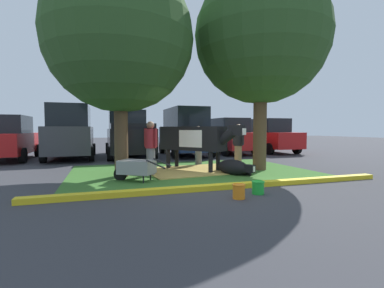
# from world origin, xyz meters

# --- Properties ---
(ground_plane) EXTENTS (80.00, 80.00, 0.00)m
(ground_plane) POSITION_xyz_m (0.00, 0.00, 0.00)
(ground_plane) COLOR #38383D
(grass_island) EXTENTS (7.70, 5.19, 0.02)m
(grass_island) POSITION_xyz_m (0.29, 2.06, 0.01)
(grass_island) COLOR #386B28
(grass_island) RESTS_ON ground
(curb_yellow) EXTENTS (8.90, 0.24, 0.12)m
(curb_yellow) POSITION_xyz_m (0.29, -0.68, 0.06)
(curb_yellow) COLOR yellow
(curb_yellow) RESTS_ON ground
(hay_bedding) EXTENTS (3.43, 2.71, 0.04)m
(hay_bedding) POSITION_xyz_m (0.39, 2.14, 0.03)
(hay_bedding) COLOR tan
(hay_bedding) RESTS_ON ground
(shade_tree_left) EXTENTS (4.27, 4.27, 6.17)m
(shade_tree_left) POSITION_xyz_m (-2.02, 1.77, 4.03)
(shade_tree_left) COLOR #4C3823
(shade_tree_left) RESTS_ON ground
(shade_tree_right) EXTENTS (4.47, 4.47, 6.75)m
(shade_tree_right) POSITION_xyz_m (2.60, 1.69, 4.50)
(shade_tree_right) COLOR brown
(shade_tree_right) RESTS_ON ground
(cow_holstein) EXTENTS (2.23, 2.69, 1.54)m
(cow_holstein) POSITION_xyz_m (0.44, 2.26, 1.09)
(cow_holstein) COLOR black
(cow_holstein) RESTS_ON ground
(calf_lying) EXTENTS (0.95, 1.30, 0.48)m
(calf_lying) POSITION_xyz_m (1.28, 1.02, 0.24)
(calf_lying) COLOR black
(calf_lying) RESTS_ON ground
(person_handler) EXTENTS (0.53, 0.34, 1.53)m
(person_handler) POSITION_xyz_m (1.04, 3.61, 0.82)
(person_handler) COLOR slate
(person_handler) RESTS_ON ground
(person_visitor_near) EXTENTS (0.34, 0.51, 1.59)m
(person_visitor_near) POSITION_xyz_m (2.13, 2.37, 0.85)
(person_visitor_near) COLOR #9E7F5B
(person_visitor_near) RESTS_ON ground
(person_visitor_far) EXTENTS (0.34, 0.45, 1.65)m
(person_visitor_far) POSITION_xyz_m (-1.16, 1.71, 0.89)
(person_visitor_far) COLOR slate
(person_visitor_far) RESTS_ON ground
(wheelbarrow) EXTENTS (1.48, 1.21, 0.63)m
(wheelbarrow) POSITION_xyz_m (-1.70, 0.90, 0.39)
(wheelbarrow) COLOR gray
(wheelbarrow) RESTS_ON ground
(bucket_orange) EXTENTS (0.28, 0.28, 0.30)m
(bucket_orange) POSITION_xyz_m (0.08, -1.60, 0.16)
(bucket_orange) COLOR orange
(bucket_orange) RESTS_ON ground
(bucket_green) EXTENTS (0.28, 0.28, 0.28)m
(bucket_green) POSITION_xyz_m (0.67, -1.37, 0.15)
(bucket_green) COLOR green
(bucket_green) RESTS_ON ground
(sedan_red) EXTENTS (2.03, 4.40, 2.02)m
(sedan_red) POSITION_xyz_m (-6.58, 7.84, 0.98)
(sedan_red) COLOR red
(sedan_red) RESTS_ON ground
(suv_dark_grey) EXTENTS (2.13, 4.60, 2.52)m
(suv_dark_grey) POSITION_xyz_m (-3.95, 7.71, 1.27)
(suv_dark_grey) COLOR #3D3D42
(suv_dark_grey) RESTS_ON ground
(pickup_truck_black) EXTENTS (2.23, 5.41, 2.42)m
(pickup_truck_black) POSITION_xyz_m (-1.25, 7.97, 1.11)
(pickup_truck_black) COLOR black
(pickup_truck_black) RESTS_ON ground
(suv_black) EXTENTS (2.13, 4.60, 2.52)m
(suv_black) POSITION_xyz_m (1.69, 7.61, 1.27)
(suv_black) COLOR navy
(suv_black) RESTS_ON ground
(sedan_blue) EXTENTS (2.03, 4.40, 2.02)m
(sedan_blue) POSITION_xyz_m (4.40, 7.86, 0.98)
(sedan_blue) COLOR red
(sedan_blue) RESTS_ON ground
(hatchback_white) EXTENTS (2.03, 4.40, 2.02)m
(hatchback_white) POSITION_xyz_m (7.06, 7.85, 0.98)
(hatchback_white) COLOR red
(hatchback_white) RESTS_ON ground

